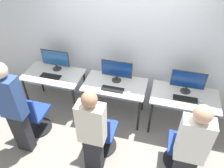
% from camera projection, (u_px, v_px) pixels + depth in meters
% --- Properties ---
extents(ground_plane, '(20.00, 20.00, 0.00)m').
position_uv_depth(ground_plane, '(110.00, 126.00, 4.08)').
color(ground_plane, gray).
extents(wall_back, '(12.00, 0.05, 2.80)m').
position_uv_depth(wall_back, '(122.00, 40.00, 3.80)').
color(wall_back, silver).
rests_on(wall_back, ground_plane).
extents(desk_left, '(1.10, 0.64, 0.75)m').
position_uv_depth(desk_left, '(54.00, 78.00, 4.17)').
color(desk_left, silver).
rests_on(desk_left, ground_plane).
extents(monitor_left, '(0.55, 0.17, 0.40)m').
position_uv_depth(monitor_left, '(55.00, 59.00, 4.11)').
color(monitor_left, '#2D2D2D').
rests_on(monitor_left, desk_left).
extents(keyboard_left, '(0.39, 0.13, 0.02)m').
position_uv_depth(keyboard_left, '(51.00, 76.00, 4.04)').
color(keyboard_left, black).
rests_on(keyboard_left, desk_left).
extents(mouse_left, '(0.06, 0.09, 0.03)m').
position_uv_depth(mouse_left, '(64.00, 78.00, 3.97)').
color(mouse_left, silver).
rests_on(mouse_left, desk_left).
extents(office_chair_left, '(0.48, 0.48, 0.89)m').
position_uv_depth(office_chair_left, '(33.00, 116.00, 3.78)').
color(office_chair_left, black).
rests_on(office_chair_left, ground_plane).
extents(person_left, '(0.36, 0.22, 1.69)m').
position_uv_depth(person_left, '(13.00, 108.00, 3.15)').
color(person_left, '#232328').
rests_on(person_left, ground_plane).
extents(desk_center, '(1.10, 0.64, 0.75)m').
position_uv_depth(desk_center, '(115.00, 88.00, 3.92)').
color(desk_center, silver).
rests_on(desk_center, ground_plane).
extents(monitor_center, '(0.55, 0.17, 0.40)m').
position_uv_depth(monitor_center, '(117.00, 70.00, 3.82)').
color(monitor_center, '#2D2D2D').
rests_on(monitor_center, desk_center).
extents(keyboard_center, '(0.39, 0.13, 0.02)m').
position_uv_depth(keyboard_center, '(113.00, 89.00, 3.74)').
color(keyboard_center, black).
rests_on(keyboard_center, desk_center).
extents(mouse_center, '(0.06, 0.09, 0.03)m').
position_uv_depth(mouse_center, '(129.00, 92.00, 3.67)').
color(mouse_center, silver).
rests_on(mouse_center, desk_center).
extents(office_chair_center, '(0.48, 0.48, 0.89)m').
position_uv_depth(office_chair_center, '(101.00, 134.00, 3.47)').
color(office_chair_center, black).
rests_on(office_chair_center, ground_plane).
extents(person_center, '(0.36, 0.20, 1.54)m').
position_uv_depth(person_center, '(92.00, 133.00, 2.90)').
color(person_center, '#232328').
rests_on(person_center, ground_plane).
extents(desk_right, '(1.10, 0.64, 0.75)m').
position_uv_depth(desk_right, '(184.00, 100.00, 3.67)').
color(desk_right, silver).
rests_on(desk_right, ground_plane).
extents(monitor_right, '(0.55, 0.17, 0.40)m').
position_uv_depth(monitor_right, '(188.00, 81.00, 3.57)').
color(monitor_right, '#2D2D2D').
rests_on(monitor_right, desk_right).
extents(keyboard_right, '(0.39, 0.13, 0.02)m').
position_uv_depth(keyboard_right, '(185.00, 99.00, 3.54)').
color(keyboard_right, black).
rests_on(keyboard_right, desk_right).
extents(mouse_right, '(0.06, 0.09, 0.03)m').
position_uv_depth(mouse_right, '(201.00, 101.00, 3.50)').
color(mouse_right, silver).
rests_on(mouse_right, desk_right).
extents(office_chair_right, '(0.48, 0.48, 0.89)m').
position_uv_depth(office_chair_right, '(182.00, 150.00, 3.24)').
color(office_chair_right, black).
rests_on(office_chair_right, ground_plane).
extents(person_right, '(0.36, 0.21, 1.60)m').
position_uv_depth(person_right, '(190.00, 150.00, 2.65)').
color(person_right, '#232328').
rests_on(person_right, ground_plane).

